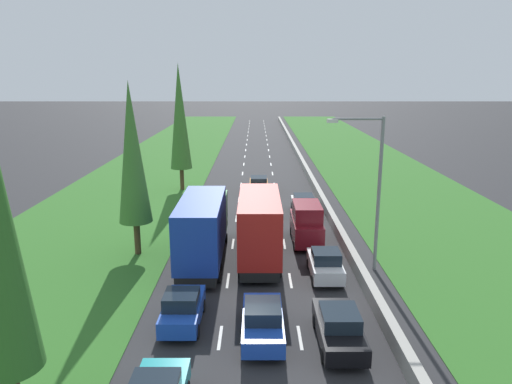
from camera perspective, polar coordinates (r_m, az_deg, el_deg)
ground_plane at (r=64.82m, az=0.15°, el=3.80°), size 300.00×300.00×0.00m
grass_verge_left at (r=66.01m, az=-10.92°, el=3.75°), size 14.00×140.00×0.04m
grass_verge_right at (r=66.43m, az=12.65°, el=3.72°), size 14.00×140.00×0.04m
median_barrier at (r=65.02m, az=5.19°, el=4.15°), size 0.44×120.00×0.85m
lane_markings at (r=64.82m, az=0.15°, el=3.80°), size 3.64×116.00×0.01m
black_sedan_right_lane at (r=21.34m, az=9.83°, el=-15.57°), size 1.82×4.50×1.64m
blue_sedan_centre_lane at (r=21.53m, az=0.80°, el=-15.07°), size 1.82×4.50×1.64m
white_hatchback_right_lane at (r=27.53m, az=8.23°, el=-8.49°), size 1.74×3.90×1.72m
red_box_truck_centre_lane at (r=29.75m, az=0.39°, el=-3.88°), size 2.46×9.40×4.18m
blue_hatchback_left_lane at (r=22.71m, az=-8.74°, el=-13.54°), size 1.74×3.90×1.72m
silver_sedan_centre_lane at (r=38.75m, az=-0.06°, el=-1.79°), size 1.82×4.50×1.64m
maroon_van_right_lane at (r=32.77m, az=6.02°, el=-3.72°), size 1.96×4.90×2.82m
white_sedan_right_lane at (r=39.71m, az=5.65°, el=-1.48°), size 1.82×4.50×1.64m
blue_box_truck_left_lane at (r=29.27m, az=-6.30°, el=-4.26°), size 2.46×9.40×4.18m
orange_sedan_centre_lane at (r=46.50m, az=0.32°, el=0.84°), size 1.82×4.50×1.64m
poplar_tree_second at (r=30.30m, az=-14.54°, el=4.42°), size 2.07×2.07×10.93m
poplar_tree_third at (r=47.53m, az=-9.08°, el=8.80°), size 2.11×2.11×12.37m
street_light_mast at (r=27.90m, az=13.79°, el=1.01°), size 3.20×0.28×9.00m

